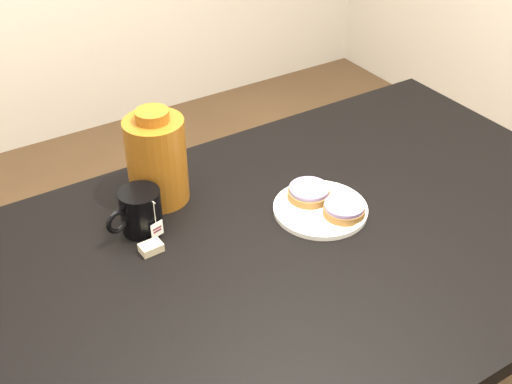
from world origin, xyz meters
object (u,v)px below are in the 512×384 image
(plate, at_px, (320,208))
(teabag_pouch, at_px, (151,248))
(mug, at_px, (140,211))
(bagel_back, at_px, (309,192))
(bagel_front, at_px, (344,209))
(bagel_package, at_px, (157,159))
(table, at_px, (313,263))

(plate, distance_m, teabag_pouch, 0.38)
(plate, height_order, mug, mug)
(mug, bearing_deg, bagel_back, -30.32)
(mug, bearing_deg, bagel_front, -40.87)
(bagel_package, bearing_deg, mug, -133.84)
(bagel_package, bearing_deg, bagel_front, -42.99)
(table, bearing_deg, teabag_pouch, 157.19)
(table, distance_m, bagel_front, 0.14)
(bagel_front, xyz_separation_m, teabag_pouch, (-0.40, 0.12, -0.02))
(table, bearing_deg, mug, 145.63)
(mug, relative_size, bagel_package, 0.62)
(bagel_front, bearing_deg, bagel_package, 137.01)
(plate, bearing_deg, bagel_front, -60.12)
(table, relative_size, bagel_front, 12.10)
(plate, distance_m, bagel_back, 0.05)
(mug, relative_size, teabag_pouch, 3.06)
(bagel_front, xyz_separation_m, mug, (-0.39, 0.20, 0.02))
(teabag_pouch, bearing_deg, bagel_package, 59.01)
(teabag_pouch, bearing_deg, plate, -11.36)
(table, relative_size, plate, 6.74)
(table, height_order, mug, mug)
(teabag_pouch, height_order, bagel_package, bagel_package)
(mug, bearing_deg, plate, -36.46)
(plate, bearing_deg, bagel_back, 90.47)
(bagel_back, relative_size, mug, 0.95)
(table, xyz_separation_m, plate, (0.06, 0.06, 0.09))
(mug, bearing_deg, bagel_package, 32.18)
(teabag_pouch, bearing_deg, mug, 79.86)
(table, bearing_deg, bagel_front, 6.93)
(bagel_back, distance_m, bagel_package, 0.34)
(bagel_back, height_order, mug, mug)
(bagel_package, bearing_deg, teabag_pouch, -120.99)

